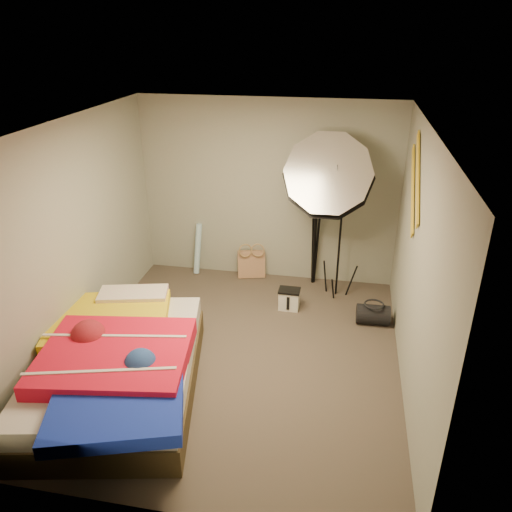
% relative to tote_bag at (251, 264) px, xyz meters
% --- Properties ---
extents(floor, '(4.00, 4.00, 0.00)m').
position_rel_tote_bag_xyz_m(floor, '(0.21, -1.90, -0.19)').
color(floor, '#4C4239').
rests_on(floor, ground).
extents(ceiling, '(4.00, 4.00, 0.00)m').
position_rel_tote_bag_xyz_m(ceiling, '(0.21, -1.90, 2.31)').
color(ceiling, silver).
rests_on(ceiling, wall_back).
extents(wall_back, '(3.50, 0.00, 3.50)m').
position_rel_tote_bag_xyz_m(wall_back, '(0.21, 0.10, 1.06)').
color(wall_back, gray).
rests_on(wall_back, floor).
extents(wall_front, '(3.50, 0.00, 3.50)m').
position_rel_tote_bag_xyz_m(wall_front, '(0.21, -3.90, 1.06)').
color(wall_front, gray).
rests_on(wall_front, floor).
extents(wall_left, '(0.00, 4.00, 4.00)m').
position_rel_tote_bag_xyz_m(wall_left, '(-1.54, -1.90, 1.06)').
color(wall_left, gray).
rests_on(wall_left, floor).
extents(wall_right, '(0.00, 4.00, 4.00)m').
position_rel_tote_bag_xyz_m(wall_right, '(1.96, -1.90, 1.06)').
color(wall_right, gray).
rests_on(wall_right, floor).
extents(tote_bag, '(0.42, 0.26, 0.40)m').
position_rel_tote_bag_xyz_m(tote_bag, '(0.00, 0.00, 0.00)').
color(tote_bag, tan).
rests_on(tote_bag, floor).
extents(wrapping_roll, '(0.15, 0.23, 0.74)m').
position_rel_tote_bag_xyz_m(wrapping_roll, '(-0.79, 0.00, 0.17)').
color(wrapping_roll, '#62B3DC').
rests_on(wrapping_roll, floor).
extents(camera_case, '(0.26, 0.18, 0.25)m').
position_rel_tote_bag_xyz_m(camera_case, '(0.65, -0.79, -0.07)').
color(camera_case, silver).
rests_on(camera_case, floor).
extents(duffel_bag, '(0.40, 0.25, 0.24)m').
position_rel_tote_bag_xyz_m(duffel_bag, '(1.70, -0.95, -0.07)').
color(duffel_bag, black).
rests_on(duffel_bag, floor).
extents(wall_stripe_upper, '(0.02, 0.91, 0.78)m').
position_rel_tote_bag_xyz_m(wall_stripe_upper, '(1.94, -1.30, 1.76)').
color(wall_stripe_upper, gold).
rests_on(wall_stripe_upper, wall_right).
extents(wall_stripe_lower, '(0.02, 0.91, 0.78)m').
position_rel_tote_bag_xyz_m(wall_stripe_lower, '(1.94, -1.05, 1.56)').
color(wall_stripe_lower, gold).
rests_on(wall_stripe_lower, wall_right).
extents(bed, '(1.96, 2.50, 0.63)m').
position_rel_tote_bag_xyz_m(bed, '(-0.80, -2.69, 0.12)').
color(bed, '#43341E').
rests_on(bed, floor).
extents(photo_umbrella, '(1.34, 1.02, 2.31)m').
position_rel_tote_bag_xyz_m(photo_umbrella, '(1.03, -0.43, 1.46)').
color(photo_umbrella, black).
rests_on(photo_umbrella, floor).
extents(camera_tripod, '(0.09, 0.09, 1.19)m').
position_rel_tote_bag_xyz_m(camera_tripod, '(0.89, -0.02, 0.49)').
color(camera_tripod, black).
rests_on(camera_tripod, floor).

